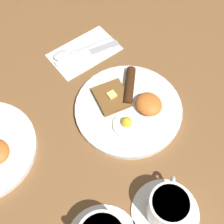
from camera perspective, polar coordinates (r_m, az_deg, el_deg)
name	(u,v)px	position (r m, az deg, el deg)	size (l,w,h in m)	color
ground_plane	(128,111)	(0.78, 2.99, 0.26)	(3.00, 3.00, 0.00)	brown
breakfast_plate_near	(129,107)	(0.77, 3.14, 0.89)	(0.27, 0.27, 0.05)	white
teacup_near	(168,208)	(0.66, 10.13, -16.88)	(0.14, 0.14, 0.08)	white
napkin	(85,51)	(0.90, -4.90, 10.99)	(0.12, 0.19, 0.01)	white
knife	(91,52)	(0.89, -3.87, 10.94)	(0.04, 0.19, 0.01)	silver
spoon	(68,53)	(0.89, -8.04, 10.66)	(0.04, 0.18, 0.01)	silver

